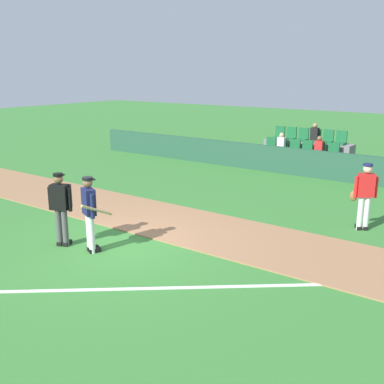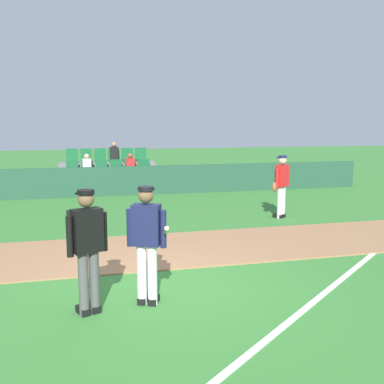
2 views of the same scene
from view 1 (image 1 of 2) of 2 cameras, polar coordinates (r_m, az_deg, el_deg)
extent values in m
plane|color=#387A33|center=(11.13, -9.23, -6.60)|extent=(80.00, 80.00, 0.00)
cube|color=#9E704C|center=(12.62, -2.36, -3.73)|extent=(28.00, 2.66, 0.03)
cube|color=white|center=(9.01, 2.36, -11.70)|extent=(9.42, 7.59, 0.01)
cube|color=#234C38|center=(18.77, 11.96, 3.78)|extent=(20.00, 0.16, 1.08)
cube|color=slate|center=(20.16, 13.60, 3.31)|extent=(3.90, 2.10, 0.30)
cube|color=slate|center=(19.71, 13.18, 4.11)|extent=(3.80, 0.85, 0.40)
cube|color=#196033|center=(20.14, 9.50, 5.24)|extent=(0.44, 0.40, 0.08)
cube|color=#196033|center=(20.29, 9.81, 6.02)|extent=(0.44, 0.08, 0.50)
cube|color=#196033|center=(19.90, 10.92, 5.07)|extent=(0.44, 0.40, 0.08)
cube|color=#196033|center=(20.06, 11.22, 5.85)|extent=(0.44, 0.08, 0.50)
cube|color=silver|center=(19.90, 11.02, 5.94)|extent=(0.32, 0.22, 0.52)
sphere|color=tan|center=(19.85, 11.07, 6.93)|extent=(0.20, 0.20, 0.20)
cube|color=#196033|center=(19.68, 12.37, 4.88)|extent=(0.44, 0.40, 0.08)
cube|color=#196033|center=(19.84, 12.67, 5.68)|extent=(0.44, 0.08, 0.50)
cube|color=#196033|center=(19.47, 13.85, 4.69)|extent=(0.44, 0.40, 0.08)
cube|color=#196033|center=(19.63, 14.14, 5.49)|extent=(0.44, 0.08, 0.50)
cube|color=#196033|center=(19.28, 15.36, 4.49)|extent=(0.44, 0.40, 0.08)
cube|color=#196033|center=(19.44, 15.65, 5.31)|extent=(0.44, 0.08, 0.50)
cube|color=red|center=(19.27, 15.48, 5.39)|extent=(0.32, 0.22, 0.52)
sphere|color=brown|center=(19.22, 15.55, 6.42)|extent=(0.20, 0.20, 0.20)
cube|color=#196033|center=(19.09, 16.91, 4.29)|extent=(0.44, 0.40, 0.08)
cube|color=#196033|center=(19.26, 17.18, 5.11)|extent=(0.44, 0.08, 0.50)
cube|color=slate|center=(20.42, 14.18, 5.55)|extent=(3.80, 0.85, 0.40)
cube|color=#196033|center=(20.83, 10.60, 6.62)|extent=(0.44, 0.40, 0.08)
cube|color=#196033|center=(21.00, 10.90, 7.36)|extent=(0.44, 0.08, 0.50)
cube|color=#196033|center=(20.61, 11.99, 6.46)|extent=(0.44, 0.40, 0.08)
cube|color=#196033|center=(20.77, 12.28, 7.21)|extent=(0.44, 0.08, 0.50)
cube|color=#196033|center=(20.39, 13.40, 6.30)|extent=(0.44, 0.40, 0.08)
cube|color=#196033|center=(20.56, 13.69, 7.05)|extent=(0.44, 0.08, 0.50)
cube|color=#196033|center=(20.19, 14.85, 6.13)|extent=(0.44, 0.40, 0.08)
cube|color=#196033|center=(20.36, 15.12, 6.89)|extent=(0.44, 0.08, 0.50)
cube|color=black|center=(20.20, 14.96, 6.98)|extent=(0.32, 0.22, 0.52)
sphere|color=#9E7051|center=(20.16, 15.02, 7.97)|extent=(0.20, 0.20, 0.20)
cube|color=#196033|center=(20.00, 16.32, 5.95)|extent=(0.44, 0.40, 0.08)
cube|color=#196033|center=(20.17, 16.58, 6.72)|extent=(0.44, 0.08, 0.50)
cube|color=#196033|center=(19.83, 17.81, 5.76)|extent=(0.44, 0.40, 0.08)
cube|color=#196033|center=(20.00, 18.07, 6.54)|extent=(0.44, 0.08, 0.50)
cylinder|color=white|center=(10.81, -12.60, -4.88)|extent=(0.14, 0.14, 0.90)
cylinder|color=white|center=(10.67, -12.34, -5.14)|extent=(0.14, 0.14, 0.90)
cube|color=black|center=(10.97, -12.18, -6.81)|extent=(0.22, 0.29, 0.10)
cube|color=black|center=(10.82, -11.92, -7.08)|extent=(0.22, 0.29, 0.10)
cube|color=#191E47|center=(10.51, -12.70, -1.16)|extent=(0.46, 0.36, 0.60)
cylinder|color=#191E47|center=(10.76, -13.08, -1.10)|extent=(0.09, 0.09, 0.55)
cylinder|color=#191E47|center=(10.30, -12.26, -1.76)|extent=(0.09, 0.09, 0.55)
sphere|color=brown|center=(10.40, -12.83, 1.12)|extent=(0.22, 0.22, 0.22)
cylinder|color=black|center=(10.38, -12.86, 1.65)|extent=(0.23, 0.23, 0.06)
cube|color=black|center=(10.42, -12.33, 1.56)|extent=(0.21, 0.18, 0.02)
cylinder|color=tan|center=(10.35, -11.71, -2.22)|extent=(0.16, 0.80, 0.41)
cylinder|color=#4C4C4C|center=(11.31, -16.17, -4.24)|extent=(0.14, 0.14, 0.90)
cylinder|color=#4C4C4C|center=(11.23, -15.46, -4.32)|extent=(0.14, 0.14, 0.90)
cube|color=black|center=(11.49, -15.89, -6.04)|extent=(0.21, 0.29, 0.10)
cube|color=black|center=(11.41, -15.18, -6.12)|extent=(0.21, 0.29, 0.10)
cube|color=black|center=(11.05, -16.09, -0.60)|extent=(0.45, 0.36, 0.60)
cylinder|color=black|center=(11.19, -17.19, -0.77)|extent=(0.09, 0.09, 0.55)
cylinder|color=black|center=(10.95, -14.93, -0.94)|extent=(0.09, 0.09, 0.55)
sphere|color=brown|center=(10.95, -16.25, 1.57)|extent=(0.22, 0.22, 0.22)
cylinder|color=black|center=(10.93, -16.29, 2.08)|extent=(0.23, 0.23, 0.06)
cube|color=black|center=(11.02, -16.02, 2.04)|extent=(0.21, 0.18, 0.02)
cube|color=black|center=(11.16, -15.77, -0.43)|extent=(0.44, 0.24, 0.56)
cylinder|color=silver|center=(12.70, 20.13, -2.49)|extent=(0.14, 0.14, 0.90)
cylinder|color=silver|center=(12.74, 20.82, -2.49)|extent=(0.14, 0.14, 0.90)
cube|color=black|center=(12.87, 19.90, -4.11)|extent=(0.24, 0.28, 0.10)
cube|color=black|center=(12.91, 20.59, -4.11)|extent=(0.24, 0.28, 0.10)
cube|color=red|center=(12.53, 20.78, 0.79)|extent=(0.46, 0.40, 0.60)
cylinder|color=red|center=(12.47, 19.66, 0.59)|extent=(0.09, 0.09, 0.55)
cylinder|color=red|center=(12.61, 21.85, 0.54)|extent=(0.09, 0.09, 0.55)
sphere|color=beige|center=(12.44, 20.96, 2.71)|extent=(0.22, 0.22, 0.22)
cylinder|color=#191E4C|center=(12.42, 21.01, 3.16)|extent=(0.23, 0.23, 0.06)
cube|color=#191E4C|center=(12.52, 20.87, 3.12)|extent=(0.22, 0.20, 0.02)
ellipsoid|color=brown|center=(12.57, 19.42, -0.45)|extent=(0.23, 0.21, 0.28)
camera|label=2|loc=(8.68, -50.72, 0.15)|focal=41.99mm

